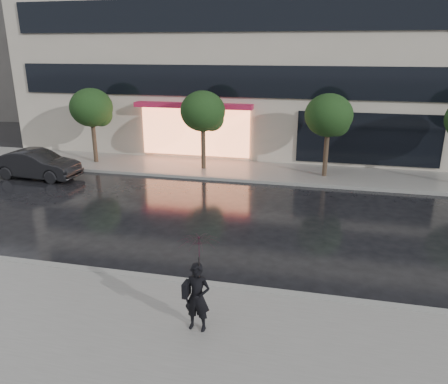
% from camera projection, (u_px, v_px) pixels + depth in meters
% --- Properties ---
extents(ground, '(120.00, 120.00, 0.00)m').
position_uv_depth(ground, '(210.00, 269.00, 12.33)').
color(ground, black).
rests_on(ground, ground).
extents(sidewalk_near, '(60.00, 4.50, 0.12)m').
position_uv_depth(sidewalk_near, '(172.00, 338.00, 9.31)').
color(sidewalk_near, slate).
rests_on(sidewalk_near, ground).
extents(sidewalk_far, '(60.00, 3.50, 0.12)m').
position_uv_depth(sidewalk_far, '(263.00, 172.00, 21.79)').
color(sidewalk_far, slate).
rests_on(sidewalk_far, ground).
extents(curb_near, '(60.00, 0.25, 0.14)m').
position_uv_depth(curb_near, '(201.00, 284.00, 11.39)').
color(curb_near, gray).
rests_on(curb_near, ground).
extents(curb_far, '(60.00, 0.25, 0.14)m').
position_uv_depth(curb_far, '(257.00, 181.00, 20.17)').
color(curb_far, gray).
rests_on(curb_far, ground).
extents(tree_far_west, '(2.20, 2.20, 3.99)m').
position_uv_depth(tree_far_west, '(93.00, 109.00, 22.61)').
color(tree_far_west, '#33261C').
rests_on(tree_far_west, ground).
extents(tree_mid_west, '(2.20, 2.20, 3.99)m').
position_uv_depth(tree_mid_west, '(204.00, 113.00, 21.32)').
color(tree_mid_west, '#33261C').
rests_on(tree_mid_west, ground).
extents(tree_mid_east, '(2.20, 2.20, 3.99)m').
position_uv_depth(tree_mid_east, '(330.00, 117.00, 20.03)').
color(tree_mid_east, '#33261C').
rests_on(tree_mid_east, ground).
extents(parked_car, '(4.19, 1.61, 1.36)m').
position_uv_depth(parked_car, '(37.00, 164.00, 20.69)').
color(parked_car, black).
rests_on(parked_car, ground).
extents(pedestrian_with_umbrella, '(0.94, 0.96, 2.21)m').
position_uv_depth(pedestrian_with_umbrella, '(198.00, 269.00, 9.06)').
color(pedestrian_with_umbrella, black).
rests_on(pedestrian_with_umbrella, sidewalk_near).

